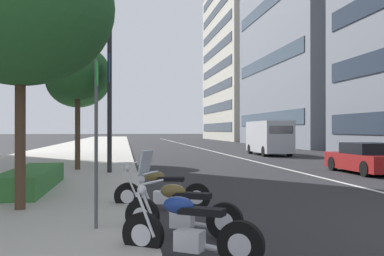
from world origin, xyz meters
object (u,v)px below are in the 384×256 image
(street_tree_far_plaza, at_px, (78,73))
(car_far_down_avenue, at_px, (367,159))
(street_tree_by_lamp_post, at_px, (20,6))
(street_tree_near_plaza_corner, at_px, (78,81))
(motorcycle_second_in_row, at_px, (161,192))
(street_lamp_with_banners, at_px, (117,54))
(motorcycle_by_sign_pole, at_px, (180,211))
(parking_sign_by_curb, at_px, (96,128))
(delivery_van_ahead, at_px, (269,137))
(motorcycle_mid_row, at_px, (188,232))

(street_tree_far_plaza, bearing_deg, car_far_down_avenue, -99.06)
(street_tree_far_plaza, bearing_deg, street_tree_by_lamp_post, 178.76)
(street_tree_by_lamp_post, height_order, street_tree_near_plaza_corner, street_tree_by_lamp_post)
(motorcycle_second_in_row, xyz_separation_m, street_tree_near_plaza_corner, (15.69, 3.40, 4.15))
(street_tree_by_lamp_post, bearing_deg, street_lamp_with_banners, -12.92)
(motorcycle_by_sign_pole, distance_m, motorcycle_second_in_row, 2.59)
(parking_sign_by_curb, xyz_separation_m, street_tree_near_plaza_corner, (18.14, 2.11, 2.70))
(motorcycle_second_in_row, bearing_deg, delivery_van_ahead, -101.38)
(motorcycle_mid_row, relative_size, street_tree_by_lamp_post, 0.31)
(motorcycle_mid_row, xyz_separation_m, motorcycle_by_sign_pole, (1.53, -0.07, 0.02))
(delivery_van_ahead, xyz_separation_m, street_tree_near_plaza_corner, (-5.81, 12.94, 3.24))
(motorcycle_second_in_row, relative_size, car_far_down_avenue, 0.51)
(street_lamp_with_banners, bearing_deg, motorcycle_mid_row, -174.38)
(motorcycle_by_sign_pole, relative_size, street_tree_near_plaza_corner, 0.33)
(parking_sign_by_curb, bearing_deg, motorcycle_mid_row, -141.19)
(delivery_van_ahead, xyz_separation_m, street_tree_by_lamp_post, (-21.82, 12.54, 3.13))
(car_far_down_avenue, distance_m, street_tree_far_plaza, 12.75)
(motorcycle_mid_row, bearing_deg, street_tree_near_plaza_corner, -47.81)
(motorcycle_second_in_row, distance_m, street_tree_near_plaza_corner, 16.58)
(street_tree_far_plaza, height_order, street_tree_near_plaza_corner, street_tree_near_plaza_corner)
(motorcycle_mid_row, xyz_separation_m, street_lamp_with_banners, (11.97, 1.18, 4.42))
(street_lamp_with_banners, distance_m, street_tree_near_plaza_corner, 8.17)
(motorcycle_mid_row, bearing_deg, motorcycle_second_in_row, -57.03)
(street_tree_by_lamp_post, bearing_deg, car_far_down_avenue, -57.55)
(car_far_down_avenue, height_order, delivery_van_ahead, delivery_van_ahead)
(motorcycle_mid_row, xyz_separation_m, street_tree_by_lamp_post, (3.80, 3.05, 4.03))
(street_tree_by_lamp_post, xyz_separation_m, street_tree_far_plaza, (9.73, -0.21, -0.19))
(delivery_van_ahead, distance_m, street_tree_by_lamp_post, 25.36)
(car_far_down_avenue, bearing_deg, motorcycle_mid_row, 141.56)
(motorcycle_second_in_row, distance_m, street_tree_far_plaza, 10.54)
(motorcycle_second_in_row, relative_size, street_lamp_with_banners, 0.28)
(motorcycle_by_sign_pole, relative_size, street_lamp_with_banners, 0.25)
(parking_sign_by_curb, height_order, street_tree_far_plaza, street_tree_far_plaza)
(parking_sign_by_curb, xyz_separation_m, street_tree_by_lamp_post, (2.13, 1.71, 2.58))
(parking_sign_by_curb, relative_size, street_tree_near_plaza_corner, 0.49)
(motorcycle_second_in_row, relative_size, parking_sign_by_curb, 0.76)
(motorcycle_mid_row, bearing_deg, street_tree_by_lamp_post, -18.95)
(street_tree_near_plaza_corner, bearing_deg, motorcycle_second_in_row, -167.76)
(car_far_down_avenue, height_order, parking_sign_by_curb, parking_sign_by_curb)
(motorcycle_mid_row, distance_m, street_tree_by_lamp_post, 6.32)
(motorcycle_second_in_row, relative_size, street_tree_far_plaza, 0.41)
(motorcycle_by_sign_pole, bearing_deg, parking_sign_by_curb, 21.19)
(motorcycle_second_in_row, xyz_separation_m, parking_sign_by_curb, (-2.44, 1.30, 1.45))
(street_tree_near_plaza_corner, bearing_deg, motorcycle_mid_row, -170.11)
(parking_sign_by_curb, bearing_deg, street_tree_near_plaza_corner, 6.63)
(delivery_van_ahead, relative_size, street_tree_by_lamp_post, 0.94)
(car_far_down_avenue, xyz_separation_m, street_tree_far_plaza, (1.92, 12.07, 3.65))
(street_tree_by_lamp_post, height_order, street_tree_far_plaza, street_tree_by_lamp_post)
(motorcycle_second_in_row, height_order, delivery_van_ahead, delivery_van_ahead)
(motorcycle_mid_row, xyz_separation_m, street_tree_near_plaza_corner, (19.81, 3.45, 4.14))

